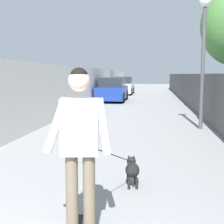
# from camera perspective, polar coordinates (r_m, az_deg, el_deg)

# --- Properties ---
(ground_plane) EXTENTS (80.00, 80.00, 0.00)m
(ground_plane) POSITION_cam_1_polar(r_m,az_deg,el_deg) (15.32, 4.56, 0.56)
(ground_plane) COLOR gray
(wall_left) EXTENTS (48.00, 0.30, 2.13)m
(wall_left) POSITION_cam_1_polar(r_m,az_deg,el_deg) (13.74, -8.23, 4.21)
(wall_left) COLOR silver
(wall_left) RESTS_ON ground
(fence_right) EXTENTS (48.00, 0.30, 1.78)m
(fence_right) POSITION_cam_1_polar(r_m,az_deg,el_deg) (13.39, 16.78, 3.14)
(fence_right) COLOR #4C4C4C
(fence_right) RESTS_ON ground
(lamp_post) EXTENTS (0.36, 0.36, 4.16)m
(lamp_post) POSITION_cam_1_polar(r_m,az_deg,el_deg) (10.08, 16.98, 13.16)
(lamp_post) COLOR #4C4C51
(lamp_post) RESTS_ON ground
(person_skateboarder) EXTENTS (0.27, 0.72, 1.74)m
(person_skateboarder) POSITION_cam_1_polar(r_m,az_deg,el_deg) (3.12, -6.11, -4.89)
(person_skateboarder) COLOR #726651
(person_skateboarder) RESTS_ON skateboard
(dog) EXTENTS (1.90, 0.58, 1.06)m
(dog) POSITION_cam_1_polar(r_m,az_deg,el_deg) (4.83, 3.81, -10.70)
(dog) COLOR black
(dog) RESTS_ON ground
(car_near) EXTENTS (3.96, 1.80, 1.54)m
(car_near) POSITION_cam_1_polar(r_m,az_deg,el_deg) (19.72, 0.10, 4.14)
(car_near) COLOR navy
(car_near) RESTS_ON ground
(car_far) EXTENTS (4.23, 1.80, 1.54)m
(car_far) POSITION_cam_1_polar(r_m,az_deg,el_deg) (26.65, 2.12, 4.92)
(car_far) COLOR silver
(car_far) RESTS_ON ground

